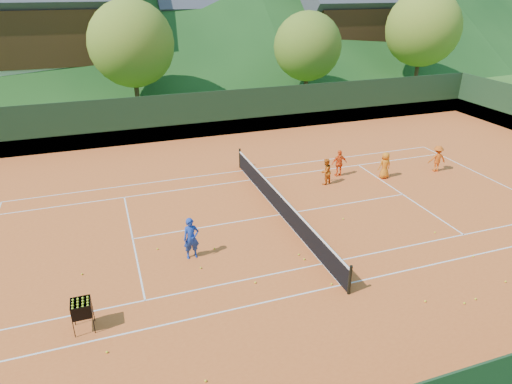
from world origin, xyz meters
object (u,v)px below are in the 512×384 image
object	(u,v)px
chalet_left	(51,28)
chalet_mid	(215,27)
student_c	(385,165)
tennis_net	(281,204)
ball_hopper	(81,309)
student_a	(326,172)
student_d	(437,159)
student_b	(339,163)
chalet_right	(348,24)
coach	(191,238)

from	to	relation	value
chalet_left	chalet_mid	bearing A→B (deg)	14.04
student_c	chalet_mid	size ratio (longest dim) A/B	0.11
tennis_net	chalet_left	distance (m)	32.04
student_c	ball_hopper	world-z (taller)	student_c
student_a	student_c	bearing A→B (deg)	151.28
student_d	student_c	bearing A→B (deg)	10.43
student_c	chalet_left	bearing A→B (deg)	-59.27
student_a	tennis_net	size ratio (longest dim) A/B	0.11
student_b	chalet_right	bearing A→B (deg)	-116.76
student_d	chalet_right	size ratio (longest dim) A/B	0.12
student_a	chalet_mid	world-z (taller)	chalet_mid
student_b	chalet_mid	world-z (taller)	chalet_mid
tennis_net	chalet_right	bearing A→B (deg)	56.31
coach	student_c	distance (m)	11.86
student_c	tennis_net	xyz separation A→B (m)	(-6.69, -2.09, -0.20)
student_a	ball_hopper	world-z (taller)	student_a
chalet_mid	ball_hopper	bearing A→B (deg)	-110.11
student_a	chalet_mid	bearing A→B (deg)	-118.11
student_a	chalet_right	distance (m)	32.52
student_d	chalet_mid	xyz separation A→B (m)	(-3.90, 32.03, 4.25)
student_b	chalet_left	world-z (taller)	chalet_left
student_b	student_c	world-z (taller)	student_b
tennis_net	chalet_right	world-z (taller)	chalet_right
ball_hopper	chalet_mid	size ratio (longest dim) A/B	0.08
coach	student_c	world-z (taller)	coach
coach	chalet_mid	world-z (taller)	chalet_mid
student_d	ball_hopper	bearing A→B (deg)	33.33
chalet_mid	student_d	bearing A→B (deg)	-83.07
student_c	chalet_right	world-z (taller)	chalet_right
student_b	chalet_right	distance (m)	31.33
chalet_left	student_d	bearing A→B (deg)	-54.63
coach	tennis_net	size ratio (longest dim) A/B	0.13
student_d	tennis_net	bearing A→B (deg)	23.88
chalet_right	ball_hopper	bearing A→B (deg)	-128.99
student_c	tennis_net	world-z (taller)	student_c
student_b	student_c	bearing A→B (deg)	157.42
student_b	student_c	size ratio (longest dim) A/B	1.02
student_a	tennis_net	xyz separation A→B (m)	(-3.42, -2.40, -0.18)
chalet_left	student_b	bearing A→B (deg)	-61.54
student_c	chalet_left	size ratio (longest dim) A/B	0.10
student_a	ball_hopper	size ratio (longest dim) A/B	1.35
student_c	chalet_mid	distance (m)	32.20
tennis_net	ball_hopper	size ratio (longest dim) A/B	12.07
student_c	ball_hopper	size ratio (longest dim) A/B	1.40
student_b	ball_hopper	bearing A→B (deg)	35.04
student_c	chalet_left	distance (m)	32.89
chalet_right	coach	bearing A→B (deg)	-127.25
chalet_left	chalet_mid	world-z (taller)	chalet_left
ball_hopper	chalet_left	xyz separation A→B (m)	(-1.76, 34.88, 4.88)
tennis_net	chalet_right	xyz separation A→B (m)	(20.00, 30.00, 4.74)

